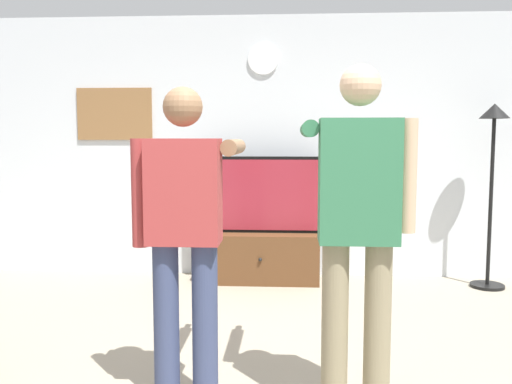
{
  "coord_description": "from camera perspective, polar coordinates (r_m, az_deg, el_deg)",
  "views": [
    {
      "loc": [
        0.23,
        -2.82,
        1.45
      ],
      "look_at": [
        -0.01,
        1.2,
        1.05
      ],
      "focal_mm": 38.43,
      "sensor_mm": 36.0,
      "label": 1
    }
  ],
  "objects": [
    {
      "name": "person_standing_nearer_lamp",
      "position": [
        2.97,
        -7.4,
        -3.69
      ],
      "size": [
        0.57,
        0.78,
        1.72
      ],
      "color": "#384266",
      "rests_on": "ground_plane"
    },
    {
      "name": "wall_clock",
      "position": [
        5.77,
        0.75,
        13.64
      ],
      "size": [
        0.31,
        0.03,
        0.31
      ],
      "primitive_type": "cylinder",
      "rotation": [
        1.57,
        0.0,
        0.0
      ],
      "color": "white"
    },
    {
      "name": "framed_picture",
      "position": [
        6.01,
        -14.49,
        7.87
      ],
      "size": [
        0.8,
        0.04,
        0.54
      ],
      "primitive_type": "cube",
      "color": "olive"
    },
    {
      "name": "person_standing_nearer_couch",
      "position": [
        2.88,
        10.53,
        -2.76
      ],
      "size": [
        0.58,
        0.78,
        1.82
      ],
      "color": "gray",
      "rests_on": "ground_plane"
    },
    {
      "name": "floor_lamp",
      "position": [
        5.68,
        23.41,
        3.37
      ],
      "size": [
        0.32,
        0.32,
        1.77
      ],
      "color": "black",
      "rests_on": "ground_plane"
    },
    {
      "name": "television",
      "position": [
        5.5,
        0.6,
        -0.28
      ],
      "size": [
        1.3,
        0.07,
        0.77
      ],
      "color": "black",
      "rests_on": "tv_stand"
    },
    {
      "name": "back_wall",
      "position": [
        5.77,
        1.21,
        4.69
      ],
      "size": [
        6.4,
        0.1,
        2.7
      ],
      "primitive_type": "cube",
      "color": "silver",
      "rests_on": "ground_plane"
    },
    {
      "name": "tv_stand",
      "position": [
        5.56,
        0.57,
        -6.82
      ],
      "size": [
        1.15,
        0.44,
        0.49
      ],
      "color": "brown",
      "rests_on": "ground_plane"
    }
  ]
}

